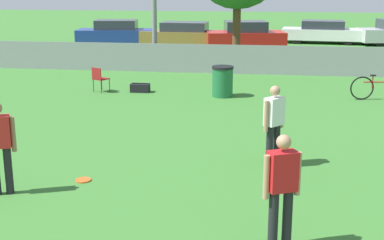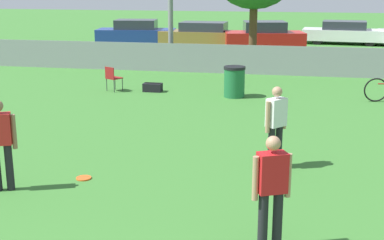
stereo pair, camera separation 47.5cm
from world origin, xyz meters
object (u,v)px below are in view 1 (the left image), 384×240
bicycle_sideline (380,88)px  gear_bag_sideline (140,88)px  folding_chair_sideline (99,78)px  parked_car_blue (117,33)px  parked_car_tan (185,34)px  player_receiver_white (274,121)px  trash_bin (223,81)px  parked_car_red (245,36)px  parked_car_white (323,32)px  frisbee_disc (83,180)px  player_thrower_red (282,185)px

bicycle_sideline → gear_bag_sideline: bicycle_sideline is taller
folding_chair_sideline → parked_car_blue: parked_car_blue is taller
gear_bag_sideline → parked_car_blue: parked_car_blue is taller
folding_chair_sideline → parked_car_tan: (0.79, 12.12, 0.20)m
player_receiver_white → trash_bin: bearing=54.3°
parked_car_red → parked_car_white: (4.18, 3.53, -0.07)m
gear_bag_sideline → parked_car_tan: (-0.47, 11.93, 0.53)m
parked_car_white → trash_bin: bearing=-100.8°
player_receiver_white → parked_car_blue: player_receiver_white is taller
gear_bag_sideline → parked_car_tan: parked_car_tan is taller
player_receiver_white → bicycle_sideline: 7.13m
player_receiver_white → frisbee_disc: 3.67m
trash_bin → gear_bag_sideline: bearing=173.8°
folding_chair_sideline → parked_car_tan: 12.15m
parked_car_red → trash_bin: bearing=-101.9°
gear_bag_sideline → parked_car_blue: (-4.25, 12.10, 0.54)m
parked_car_blue → parked_car_tan: bearing=-10.1°
player_receiver_white → parked_car_red: (-1.40, 17.83, -0.19)m
bicycle_sideline → parked_car_tan: (-7.79, 12.01, 0.30)m
trash_bin → folding_chair_sideline: bearing=178.6°
frisbee_disc → folding_chair_sideline: 7.86m
bicycle_sideline → gear_bag_sideline: size_ratio=2.97×
player_receiver_white → folding_chair_sideline: (-5.43, 6.26, -0.42)m
folding_chair_sideline → trash_bin: (3.92, -0.10, 0.00)m
folding_chair_sideline → trash_bin: bearing=-152.5°
player_receiver_white → parked_car_tan: 18.96m
frisbee_disc → gear_bag_sideline: gear_bag_sideline is taller
folding_chair_sideline → parked_car_tan: size_ratio=0.17×
frisbee_disc → parked_car_tan: parked_car_tan is taller
frisbee_disc → parked_car_blue: parked_car_blue is taller
frisbee_disc → parked_car_blue: (-5.10, 19.85, 0.66)m
player_receiver_white → parked_car_white: player_receiver_white is taller
player_receiver_white → parked_car_white: 21.54m
parked_car_blue → parked_car_tan: parked_car_blue is taller
folding_chair_sideline → parked_car_tan: bearing=-64.8°
bicycle_sideline → gear_bag_sideline: 7.32m
folding_chair_sideline → parked_car_white: 17.19m
parked_car_red → gear_bag_sideline: bearing=-115.0°
player_thrower_red → folding_chair_sideline: player_thrower_red is taller
parked_car_blue → player_receiver_white: bearing=-73.0°
trash_bin → parked_car_tan: parked_car_tan is taller
bicycle_sideline → parked_car_tan: size_ratio=0.38×
folding_chair_sideline → parked_car_red: 12.26m
bicycle_sideline → folding_chair_sideline: bearing=172.3°
frisbee_disc → player_thrower_red: bearing=-29.8°
bicycle_sideline → trash_bin: 4.67m
parked_car_white → player_thrower_red: bearing=-91.2°
folding_chair_sideline → parked_car_blue: (-2.98, 12.29, 0.21)m
player_receiver_white → gear_bag_sideline: bearing=73.3°
frisbee_disc → folding_chair_sideline: bearing=105.6°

